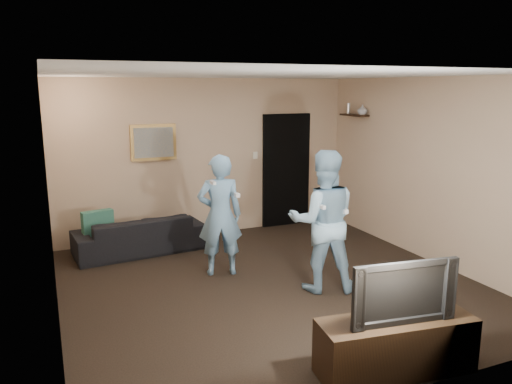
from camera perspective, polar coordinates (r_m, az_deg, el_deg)
name	(u,v)px	position (r m, az deg, el deg)	size (l,w,h in m)	color
ground	(270,285)	(6.44, 1.63, -10.53)	(5.00, 5.00, 0.00)	black
ceiling	(271,74)	(5.95, 1.78, 13.28)	(5.00, 5.00, 0.04)	silver
wall_back	(208,158)	(8.37, -5.53, 3.91)	(5.00, 0.04, 2.60)	tan
wall_front	(408,242)	(4.00, 16.99, -5.44)	(5.00, 0.04, 2.60)	tan
wall_left	(49,203)	(5.52, -22.57, -1.12)	(0.04, 5.00, 2.60)	tan
wall_right	(432,171)	(7.45, 19.43, 2.30)	(0.04, 5.00, 2.60)	tan
sofa	(139,234)	(7.76, -13.18, -4.73)	(1.90, 0.74, 0.56)	black
throw_pillow	(98,226)	(7.63, -17.62, -3.68)	(0.44, 0.14, 0.44)	#1B5346
painting_frame	(153,142)	(8.08, -11.64, 5.58)	(0.72, 0.05, 0.57)	olive
painting_canvas	(154,143)	(8.05, -11.60, 5.56)	(0.62, 0.01, 0.47)	slate
doorway	(286,170)	(8.93, 3.47, 2.50)	(0.90, 0.06, 2.00)	black
light_switch	(255,155)	(8.64, -0.09, 4.21)	(0.08, 0.02, 0.12)	silver
wall_shelf	(354,115)	(8.72, 11.15, 8.62)	(0.20, 0.60, 0.03)	black
shelf_vase	(362,110)	(8.52, 12.07, 9.18)	(0.16, 0.16, 0.17)	#ABABB0
shelf_figurine	(348,108)	(8.86, 10.53, 9.38)	(0.06, 0.06, 0.18)	white
tv_console	(396,346)	(4.71, 15.66, -16.54)	(1.38, 0.44, 0.49)	black
television	(399,289)	(4.48, 16.04, -10.63)	(0.96, 0.13, 0.55)	black
wii_player_left	(220,215)	(6.57, -4.15, -2.65)	(0.66, 0.54, 1.61)	#6B97BA
wii_player_right	(323,221)	(6.10, 7.65, -3.32)	(1.03, 0.92, 1.74)	#8CB3CC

